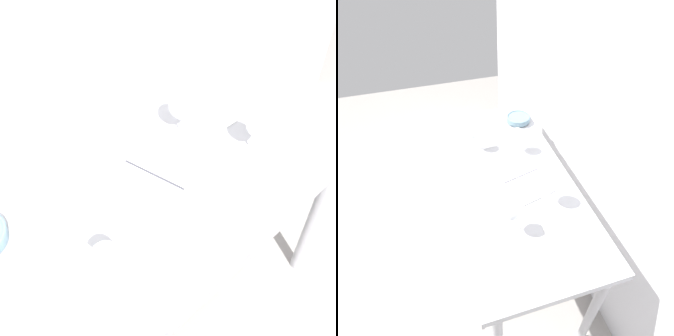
{
  "view_description": "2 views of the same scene",
  "coord_description": "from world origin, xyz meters",
  "views": [
    {
      "loc": [
        -0.62,
        -0.67,
        2.03
      ],
      "look_at": [
        0.02,
        -0.01,
        1.0
      ],
      "focal_mm": 50.12,
      "sensor_mm": 36.0,
      "label": 1
    },
    {
      "loc": [
        1.11,
        -0.36,
        2.06
      ],
      "look_at": [
        0.03,
        -0.03,
        1.0
      ],
      "focal_mm": 31.77,
      "sensor_mm": 36.0,
      "label": 2
    }
  ],
  "objects": [
    {
      "name": "tasting_sheet_lower",
      "position": [
        -0.37,
        0.03,
        0.9
      ],
      "size": [
        0.18,
        0.25,
        0.0
      ],
      "primitive_type": "cube",
      "rotation": [
        0.0,
        0.0,
        0.07
      ],
      "color": "white",
      "rests_on": "steel_counter"
    },
    {
      "name": "wine_glass_near_right",
      "position": [
        0.33,
        -0.09,
        1.02
      ],
      "size": [
        0.08,
        0.08,
        0.17
      ],
      "color": "white",
      "rests_on": "steel_counter"
    },
    {
      "name": "tasting_bowl",
      "position": [
        -0.5,
        0.22,
        0.93
      ],
      "size": [
        0.16,
        0.16,
        0.05
      ],
      "color": "#4C4C4C",
      "rests_on": "steel_counter"
    },
    {
      "name": "open_notebook",
      "position": [
        0.02,
        0.06,
        0.9
      ],
      "size": [
        0.41,
        0.3,
        0.01
      ],
      "rotation": [
        0.0,
        0.0,
        0.24
      ],
      "color": "white",
      "rests_on": "steel_counter"
    },
    {
      "name": "wine_glass_far_left",
      "position": [
        -0.21,
        0.11,
        1.01
      ],
      "size": [
        0.08,
        0.08,
        0.16
      ],
      "color": "white",
      "rests_on": "steel_counter"
    },
    {
      "name": "wine_glass_far_right",
      "position": [
        0.22,
        0.13,
        1.02
      ],
      "size": [
        0.09,
        0.09,
        0.17
      ],
      "color": "white",
      "rests_on": "steel_counter"
    },
    {
      "name": "back_wall",
      "position": [
        0.0,
        0.49,
        1.3
      ],
      "size": [
        3.8,
        0.04,
        2.6
      ],
      "primitive_type": "cube",
      "color": "silver",
      "rests_on": "ground_plane"
    },
    {
      "name": "steel_counter",
      "position": [
        0.0,
        -0.01,
        0.79
      ],
      "size": [
        1.4,
        0.65,
        0.9
      ],
      "color": "#A2A2A7",
      "rests_on": "ground_plane"
    },
    {
      "name": "ground_plane",
      "position": [
        0.0,
        0.0,
        0.0
      ],
      "size": [
        6.0,
        6.0,
        0.0
      ],
      "primitive_type": "plane",
      "color": "#99948F"
    },
    {
      "name": "tasting_sheet_upper",
      "position": [
        0.44,
        0.14,
        0.9
      ],
      "size": [
        0.19,
        0.22,
        0.0
      ],
      "primitive_type": "cube",
      "rotation": [
        0.0,
        0.0,
        -0.06
      ],
      "color": "white",
      "rests_on": "steel_counter"
    },
    {
      "name": "wine_glass_near_left",
      "position": [
        -0.31,
        -0.12,
        1.01
      ],
      "size": [
        0.08,
        0.08,
        0.15
      ],
      "color": "white",
      "rests_on": "steel_counter"
    }
  ]
}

